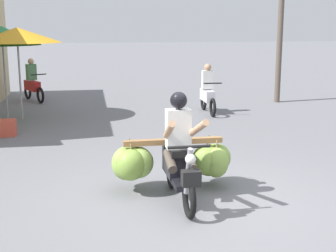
{
  "coord_description": "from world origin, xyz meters",
  "views": [
    {
      "loc": [
        -1.64,
        -6.22,
        2.5
      ],
      "look_at": [
        -0.42,
        1.15,
        0.9
      ],
      "focal_mm": 51.16,
      "sensor_mm": 36.0,
      "label": 1
    }
  ],
  "objects_px": {
    "motorbike_distant_ahead_left": "(32,84)",
    "motorbike_distant_ahead_right": "(208,93)",
    "utility_pole": "(282,0)",
    "market_umbrella_further_along": "(2,36)",
    "produce_crate": "(3,128)",
    "motorbike_main_loaded": "(173,160)",
    "market_umbrella_near_shop": "(17,35)"
  },
  "relations": [
    {
      "from": "motorbike_distant_ahead_left",
      "to": "market_umbrella_near_shop",
      "type": "height_order",
      "value": "market_umbrella_near_shop"
    },
    {
      "from": "market_umbrella_near_shop",
      "to": "market_umbrella_further_along",
      "type": "relative_size",
      "value": 0.99
    },
    {
      "from": "motorbike_main_loaded",
      "to": "market_umbrella_near_shop",
      "type": "height_order",
      "value": "market_umbrella_near_shop"
    },
    {
      "from": "market_umbrella_further_along",
      "to": "motorbike_distant_ahead_right",
      "type": "bearing_deg",
      "value": -1.56
    },
    {
      "from": "produce_crate",
      "to": "motorbike_distant_ahead_right",
      "type": "bearing_deg",
      "value": 21.0
    },
    {
      "from": "produce_crate",
      "to": "utility_pole",
      "type": "distance_m",
      "value": 9.26
    },
    {
      "from": "market_umbrella_further_along",
      "to": "produce_crate",
      "type": "distance_m",
      "value": 2.98
    },
    {
      "from": "market_umbrella_further_along",
      "to": "utility_pole",
      "type": "distance_m",
      "value": 8.41
    },
    {
      "from": "motorbike_distant_ahead_right",
      "to": "motorbike_main_loaded",
      "type": "bearing_deg",
      "value": -108.47
    },
    {
      "from": "motorbike_distant_ahead_left",
      "to": "motorbike_distant_ahead_right",
      "type": "height_order",
      "value": "same"
    },
    {
      "from": "motorbike_distant_ahead_left",
      "to": "motorbike_distant_ahead_right",
      "type": "xyz_separation_m",
      "value": [
        5.16,
        -3.07,
        0.0
      ]
    },
    {
      "from": "produce_crate",
      "to": "market_umbrella_further_along",
      "type": "bearing_deg",
      "value": 96.32
    },
    {
      "from": "market_umbrella_further_along",
      "to": "produce_crate",
      "type": "height_order",
      "value": "market_umbrella_further_along"
    },
    {
      "from": "market_umbrella_near_shop",
      "to": "produce_crate",
      "type": "bearing_deg",
      "value": -94.77
    },
    {
      "from": "market_umbrella_near_shop",
      "to": "market_umbrella_further_along",
      "type": "xyz_separation_m",
      "value": [
        -0.41,
        0.19,
        -0.02
      ]
    },
    {
      "from": "motorbike_distant_ahead_left",
      "to": "market_umbrella_further_along",
      "type": "xyz_separation_m",
      "value": [
        -0.37,
        -2.92,
        1.63
      ]
    },
    {
      "from": "utility_pole",
      "to": "motorbike_distant_ahead_right",
      "type": "bearing_deg",
      "value": -150.79
    },
    {
      "from": "produce_crate",
      "to": "utility_pole",
      "type": "height_order",
      "value": "utility_pole"
    },
    {
      "from": "motorbike_distant_ahead_right",
      "to": "produce_crate",
      "type": "height_order",
      "value": "motorbike_distant_ahead_right"
    },
    {
      "from": "motorbike_distant_ahead_left",
      "to": "motorbike_distant_ahead_right",
      "type": "relative_size",
      "value": 0.91
    },
    {
      "from": "market_umbrella_near_shop",
      "to": "produce_crate",
      "type": "distance_m",
      "value": 2.85
    },
    {
      "from": "produce_crate",
      "to": "utility_pole",
      "type": "bearing_deg",
      "value": 23.91
    },
    {
      "from": "motorbike_main_loaded",
      "to": "market_umbrella_near_shop",
      "type": "bearing_deg",
      "value": 115.46
    },
    {
      "from": "motorbike_main_loaded",
      "to": "market_umbrella_further_along",
      "type": "xyz_separation_m",
      "value": [
        -3.41,
        6.49,
        1.69
      ]
    },
    {
      "from": "motorbike_distant_ahead_left",
      "to": "market_umbrella_further_along",
      "type": "height_order",
      "value": "market_umbrella_further_along"
    },
    {
      "from": "motorbike_distant_ahead_right",
      "to": "market_umbrella_near_shop",
      "type": "distance_m",
      "value": 5.38
    },
    {
      "from": "market_umbrella_near_shop",
      "to": "motorbike_main_loaded",
      "type": "bearing_deg",
      "value": -64.54
    },
    {
      "from": "market_umbrella_near_shop",
      "to": "produce_crate",
      "type": "relative_size",
      "value": 4.3
    },
    {
      "from": "motorbike_main_loaded",
      "to": "market_umbrella_further_along",
      "type": "distance_m",
      "value": 7.52
    },
    {
      "from": "motorbike_main_loaded",
      "to": "utility_pole",
      "type": "relative_size",
      "value": 0.3
    },
    {
      "from": "motorbike_distant_ahead_left",
      "to": "market_umbrella_near_shop",
      "type": "xyz_separation_m",
      "value": [
        0.04,
        -3.1,
        1.65
      ]
    },
    {
      "from": "market_umbrella_near_shop",
      "to": "utility_pole",
      "type": "bearing_deg",
      "value": 11.2
    }
  ]
}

